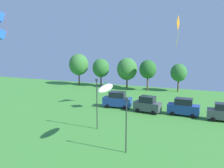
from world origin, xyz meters
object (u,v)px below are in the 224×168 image
at_px(light_post_1, 126,122).
at_px(treeline_tree_0, 79,65).
at_px(parked_car_rightmost_in_row, 223,112).
at_px(kite_flying_5, 106,88).
at_px(treeline_tree_1, 101,68).
at_px(parked_car_leftmost, 117,100).
at_px(light_post_2, 97,101).
at_px(treeline_tree_2, 127,69).
at_px(treeline_tree_3, 148,69).
at_px(kite_flying_4, 178,24).
at_px(parked_car_second_from_left, 147,104).
at_px(treeline_tree_4, 179,73).
at_px(parked_car_third_from_left, 183,107).

xyz_separation_m(light_post_1, treeline_tree_0, (-24.44, 32.91, 2.14)).
bearing_deg(parked_car_rightmost_in_row, kite_flying_5, -133.95).
xyz_separation_m(parked_car_rightmost_in_row, treeline_tree_1, (-27.56, 19.10, 3.38)).
distance_m(parked_car_leftmost, light_post_1, 17.01).
height_order(light_post_2, treeline_tree_2, treeline_tree_2).
bearing_deg(treeline_tree_0, treeline_tree_1, 4.81).
bearing_deg(treeline_tree_3, kite_flying_4, -65.40).
relative_size(light_post_2, treeline_tree_3, 0.90).
bearing_deg(treeline_tree_0, parked_car_second_from_left, -38.74).
relative_size(parked_car_rightmost_in_row, treeline_tree_4, 0.68).
bearing_deg(kite_flying_5, treeline_tree_0, 124.47).
height_order(treeline_tree_2, treeline_tree_4, treeline_tree_2).
height_order(parked_car_third_from_left, treeline_tree_3, treeline_tree_3).
relative_size(treeline_tree_1, treeline_tree_4, 1.11).
bearing_deg(treeline_tree_3, treeline_tree_4, 13.13).
xyz_separation_m(kite_flying_5, light_post_2, (-2.84, 3.70, -2.44)).
xyz_separation_m(treeline_tree_0, treeline_tree_4, (25.25, 0.52, -1.04)).
xyz_separation_m(kite_flying_5, treeline_tree_4, (3.49, 32.21, -1.74)).
bearing_deg(parked_car_second_from_left, light_post_1, -76.65).
height_order(kite_flying_4, kite_flying_5, kite_flying_4).
bearing_deg(parked_car_second_from_left, parked_car_rightmost_in_row, 6.43).
bearing_deg(treeline_tree_2, treeline_tree_3, -15.08).
xyz_separation_m(kite_flying_4, light_post_2, (-8.32, -8.08, -9.59)).
xyz_separation_m(kite_flying_5, treeline_tree_3, (-3.16, 30.65, -1.12)).
distance_m(kite_flying_4, kite_flying_5, 14.83).
height_order(light_post_1, treeline_tree_4, treeline_tree_4).
bearing_deg(parked_car_third_from_left, kite_flying_4, -116.24).
relative_size(parked_car_second_from_left, treeline_tree_4, 0.69).
bearing_deg(kite_flying_4, parked_car_leftmost, 165.81).
bearing_deg(treeline_tree_1, parked_car_leftmost, -57.52).
height_order(kite_flying_4, parked_car_leftmost, kite_flying_4).
bearing_deg(parked_car_second_from_left, treeline_tree_3, 111.46).
height_order(treeline_tree_0, treeline_tree_4, treeline_tree_0).
relative_size(parked_car_leftmost, parked_car_rightmost_in_row, 1.16).
distance_m(parked_car_leftmost, treeline_tree_4, 19.78).
relative_size(kite_flying_4, parked_car_second_from_left, 0.98).
bearing_deg(treeline_tree_0, treeline_tree_2, 1.91).
xyz_separation_m(light_post_2, treeline_tree_2, (-5.79, 28.43, 1.05)).
bearing_deg(kite_flying_4, parked_car_rightmost_in_row, 11.62).
xyz_separation_m(kite_flying_5, treeline_tree_0, (-21.75, 31.69, -0.70)).
relative_size(kite_flying_4, light_post_1, 0.76).
relative_size(parked_car_third_from_left, treeline_tree_3, 0.66).
bearing_deg(parked_car_rightmost_in_row, treeline_tree_1, 143.61).
height_order(kite_flying_4, parked_car_rightmost_in_row, kite_flying_4).
bearing_deg(light_post_2, parked_car_rightmost_in_row, 32.51).
height_order(parked_car_leftmost, treeline_tree_4, treeline_tree_4).
height_order(parked_car_rightmost_in_row, treeline_tree_0, treeline_tree_0).
bearing_deg(parked_car_second_from_left, kite_flying_4, -11.92).
xyz_separation_m(parked_car_rightmost_in_row, treeline_tree_0, (-33.67, 18.59, 4.10)).
distance_m(parked_car_leftmost, parked_car_rightmost_in_row, 16.15).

